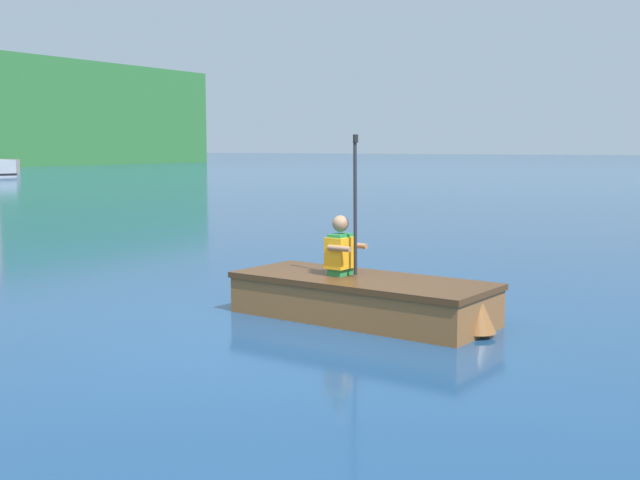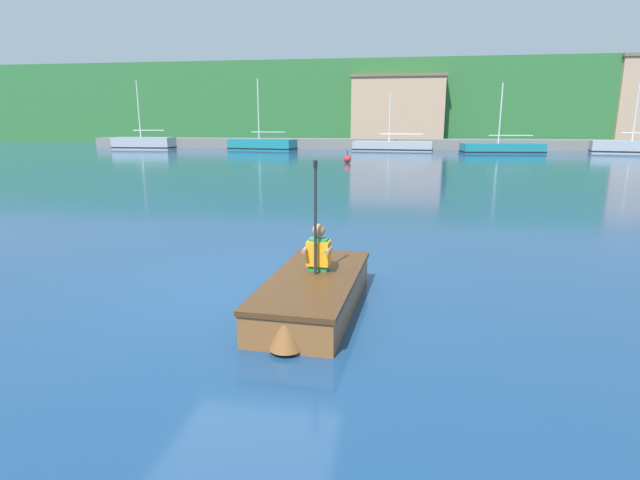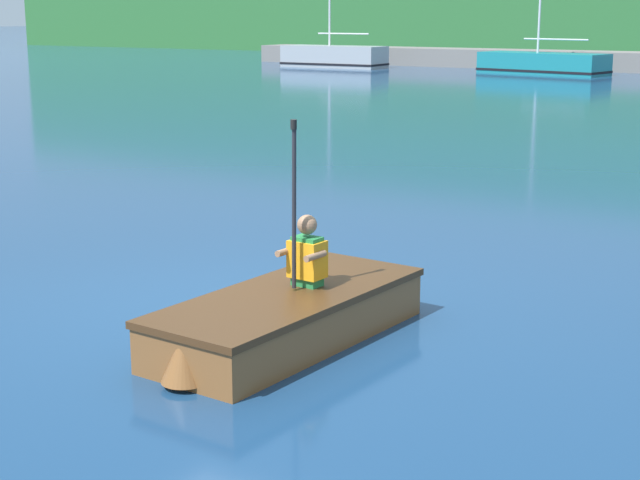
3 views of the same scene
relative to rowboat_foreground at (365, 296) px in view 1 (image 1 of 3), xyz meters
The scene contains 3 objects.
ground_plane 1.16m from the rowboat_foreground, 156.77° to the left, with size 300.00×300.00×0.00m, color navy.
rowboat_foreground is the anchor object (origin of this frame).
person_paddler 0.56m from the rowboat_foreground, 86.15° to the left, with size 0.37×0.35×1.43m.
Camera 1 is at (-5.93, -4.32, 1.75)m, focal length 45.00 mm.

